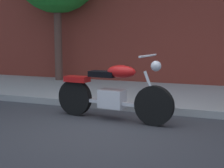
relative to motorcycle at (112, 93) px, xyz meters
The scene contains 3 objects.
ground_plane 0.85m from the motorcycle, 78.41° to the right, with size 60.00×60.00×0.00m, color #38383D.
sidewalk 2.36m from the motorcycle, 86.49° to the left, with size 22.32×3.24×0.14m, color #9C9C9C.
motorcycle is the anchor object (origin of this frame).
Camera 1 is at (1.85, -4.46, 1.43)m, focal length 51.87 mm.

